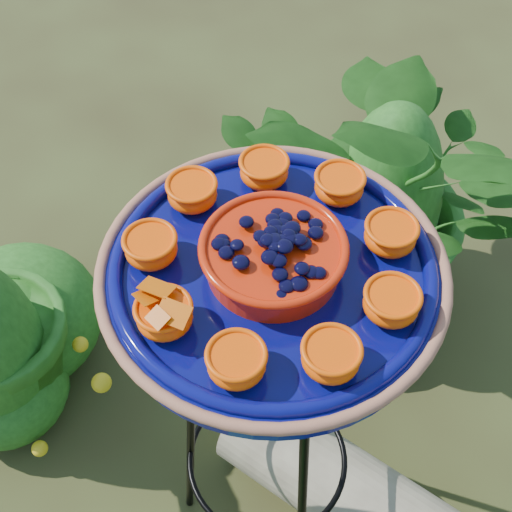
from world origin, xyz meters
name	(u,v)px	position (x,y,z in m)	size (l,w,h in m)	color
tripod_stand	(269,405)	(-0.02, 0.09, 0.56)	(0.44, 0.44, 0.92)	black
feeder_dish	(273,269)	(-0.02, 0.09, 0.96)	(0.61, 0.61, 0.11)	#070A5C
driftwood_log	(345,490)	(0.06, 0.26, 0.10)	(0.20, 0.20, 0.60)	tan
shrub_back_left	(386,192)	(-0.42, 0.69, 0.43)	(0.77, 0.67, 0.86)	#1C4D14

